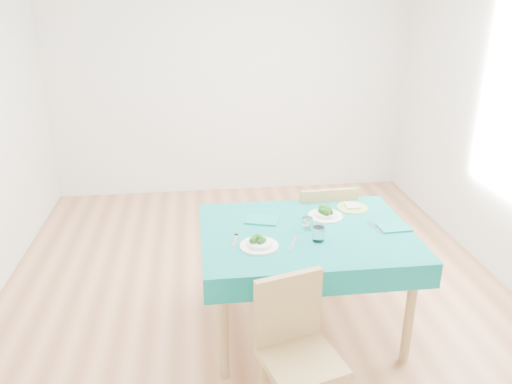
{
  "coord_description": "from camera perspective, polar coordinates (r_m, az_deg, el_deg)",
  "views": [
    {
      "loc": [
        -0.42,
        -3.32,
        2.19
      ],
      "look_at": [
        0.0,
        0.0,
        0.85
      ],
      "focal_mm": 35.0,
      "sensor_mm": 36.0,
      "label": 1
    }
  ],
  "objects": [
    {
      "name": "chair_near",
      "position": [
        2.68,
        5.27,
        -18.01
      ],
      "size": [
        0.48,
        0.5,
        0.95
      ],
      "primitive_type": "cube",
      "rotation": [
        0.0,
        0.0,
        0.27
      ],
      "color": "olive",
      "rests_on": "ground"
    },
    {
      "name": "room_shell",
      "position": [
        3.45,
        0.0,
        7.69
      ],
      "size": [
        4.02,
        4.52,
        2.73
      ],
      "color": "#96613E",
      "rests_on": "ground"
    },
    {
      "name": "tumbler_center",
      "position": [
        3.26,
        5.93,
        -3.6
      ],
      "size": [
        0.06,
        0.06,
        0.08
      ],
      "primitive_type": "cylinder",
      "color": "white",
      "rests_on": "table"
    },
    {
      "name": "knife_far",
      "position": [
        3.36,
        13.36,
        -3.97
      ],
      "size": [
        0.04,
        0.2,
        0.0
      ],
      "primitive_type": "cube",
      "rotation": [
        0.0,
        0.0,
        0.15
      ],
      "color": "silver",
      "rests_on": "table"
    },
    {
      "name": "chair_far",
      "position": [
        3.98,
        7.31,
        -2.82
      ],
      "size": [
        0.46,
        0.5,
        1.08
      ],
      "primitive_type": "cube",
      "rotation": [
        0.0,
        0.0,
        3.19
      ],
      "color": "olive",
      "rests_on": "ground"
    },
    {
      "name": "napkin_far",
      "position": [
        3.39,
        15.51,
        -3.92
      ],
      "size": [
        0.21,
        0.15,
        0.01
      ],
      "primitive_type": "cube",
      "rotation": [
        0.0,
        0.0,
        0.05
      ],
      "color": "#0D6D67",
      "rests_on": "table"
    },
    {
      "name": "fork_near",
      "position": [
        3.12,
        -2.4,
        -5.51
      ],
      "size": [
        0.05,
        0.17,
        0.0
      ],
      "primitive_type": "cube",
      "rotation": [
        0.0,
        0.0,
        -0.19
      ],
      "color": "silver",
      "rests_on": "table"
    },
    {
      "name": "bread_slice",
      "position": [
        3.62,
        10.96,
        -1.58
      ],
      "size": [
        0.1,
        0.1,
        0.01
      ],
      "primitive_type": "cube",
      "rotation": [
        0.0,
        0.0,
        -0.02
      ],
      "color": "beige",
      "rests_on": "side_plate"
    },
    {
      "name": "bowl_far",
      "position": [
        3.45,
        7.96,
        -2.28
      ],
      "size": [
        0.24,
        0.24,
        0.07
      ],
      "primitive_type": null,
      "color": "white",
      "rests_on": "table"
    },
    {
      "name": "fork_far",
      "position": [
        3.35,
        5.98,
        -3.6
      ],
      "size": [
        0.04,
        0.2,
        0.0
      ],
      "primitive_type": "cube",
      "rotation": [
        0.0,
        0.0,
        0.08
      ],
      "color": "silver",
      "rests_on": "table"
    },
    {
      "name": "side_plate",
      "position": [
        3.63,
        10.94,
        -1.77
      ],
      "size": [
        0.22,
        0.22,
        0.01
      ],
      "primitive_type": "cylinder",
      "color": "#A3C660",
      "rests_on": "table"
    },
    {
      "name": "tumbler_side",
      "position": [
        3.11,
        7.15,
        -4.79
      ],
      "size": [
        0.07,
        0.07,
        0.09
      ],
      "primitive_type": "cylinder",
      "color": "white",
      "rests_on": "table"
    },
    {
      "name": "knife_near",
      "position": [
        3.08,
        4.28,
        -5.87
      ],
      "size": [
        0.1,
        0.2,
        0.0
      ],
      "primitive_type": "cube",
      "rotation": [
        0.0,
        0.0,
        -0.39
      ],
      "color": "silver",
      "rests_on": "table"
    },
    {
      "name": "bowl_near",
      "position": [
        3.03,
        0.37,
        -5.66
      ],
      "size": [
        0.24,
        0.24,
        0.07
      ],
      "primitive_type": null,
      "color": "white",
      "rests_on": "table"
    },
    {
      "name": "table",
      "position": [
        3.44,
        5.54,
        -10.11
      ],
      "size": [
        1.36,
        1.03,
        0.76
      ],
      "primitive_type": "cube",
      "color": "#09635D",
      "rests_on": "ground"
    },
    {
      "name": "napkin_near",
      "position": [
        3.37,
        0.67,
        -3.23
      ],
      "size": [
        0.25,
        0.21,
        0.01
      ],
      "primitive_type": "cube",
      "rotation": [
        0.0,
        0.0,
        -0.3
      ],
      "color": "#0D6D67",
      "rests_on": "table"
    }
  ]
}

